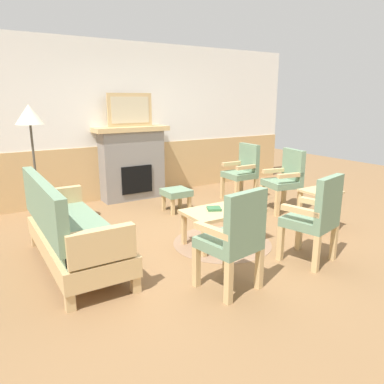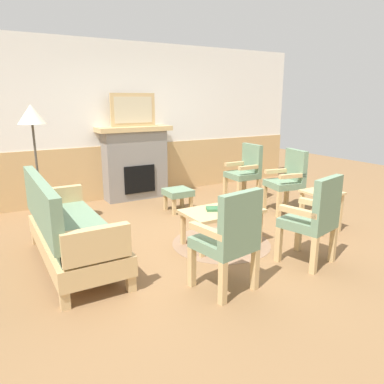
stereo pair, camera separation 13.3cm
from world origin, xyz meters
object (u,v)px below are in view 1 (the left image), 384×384
object	(u,v)px
armchair_front_left	(234,236)
floor_lamp_by_couch	(30,123)
couch	(71,232)
armchair_by_window_left	(243,169)
framed_picture	(130,110)
side_table	(320,198)
fireplace	(132,163)
coffee_table	(223,214)
armchair_front_center	(316,215)
book_on_table	(214,209)
armchair_near_fireplace	(286,178)
footstool	(176,194)

from	to	relation	value
armchair_front_left	floor_lamp_by_couch	xyz separation A→B (m)	(-1.22, 2.68, 0.91)
couch	armchair_by_window_left	distance (m)	3.48
framed_picture	side_table	bearing A→B (deg)	-61.71
floor_lamp_by_couch	armchair_front_left	bearing A→B (deg)	-65.45
fireplace	coffee_table	world-z (taller)	fireplace
armchair_by_window_left	armchair_front_center	world-z (taller)	same
book_on_table	armchair_front_center	world-z (taller)	armchair_front_center
armchair_near_fireplace	side_table	bearing A→B (deg)	-105.36
armchair_near_fireplace	fireplace	bearing A→B (deg)	131.95
coffee_table	floor_lamp_by_couch	world-z (taller)	floor_lamp_by_couch
framed_picture	armchair_near_fireplace	bearing A→B (deg)	-48.05
framed_picture	book_on_table	distance (m)	2.75
armchair_near_fireplace	armchair_by_window_left	size ratio (longest dim) A/B	1.00
fireplace	armchair_near_fireplace	size ratio (longest dim) A/B	1.33
coffee_table	floor_lamp_by_couch	distance (m)	2.71
book_on_table	armchair_front_center	distance (m)	1.18
armchair_by_window_left	armchair_front_left	world-z (taller)	same
armchair_front_left	floor_lamp_by_couch	distance (m)	3.08
coffee_table	fireplace	bearing A→B (deg)	92.19
floor_lamp_by_couch	armchair_near_fireplace	bearing A→B (deg)	-17.61
armchair_front_center	side_table	size ratio (longest dim) A/B	1.78
book_on_table	armchair_by_window_left	world-z (taller)	armchair_by_window_left
book_on_table	armchair_by_window_left	distance (m)	2.18
framed_picture	armchair_near_fireplace	distance (m)	2.83
armchair_front_center	armchair_by_window_left	bearing A→B (deg)	67.49
framed_picture	coffee_table	xyz separation A→B (m)	(0.10, -2.55, -1.17)
armchair_front_left	side_table	bearing A→B (deg)	19.01
couch	coffee_table	bearing A→B (deg)	-10.10
armchair_by_window_left	armchair_front_center	distance (m)	2.64
armchair_front_center	floor_lamp_by_couch	world-z (taller)	floor_lamp_by_couch
armchair_by_window_left	armchair_front_center	size ratio (longest dim) A/B	1.00
framed_picture	book_on_table	bearing A→B (deg)	-90.15
footstool	armchair_front_left	xyz separation A→B (m)	(-0.78, -2.45, 0.25)
coffee_table	armchair_by_window_left	bearing A→B (deg)	43.99
fireplace	armchair_by_window_left	bearing A→B (deg)	-33.34
coffee_table	side_table	bearing A→B (deg)	-11.18
framed_picture	armchair_near_fireplace	world-z (taller)	framed_picture
armchair_by_window_left	armchair_front_left	size ratio (longest dim) A/B	1.00
armchair_front_center	side_table	bearing A→B (deg)	36.78
side_table	framed_picture	bearing A→B (deg)	118.29
fireplace	floor_lamp_by_couch	bearing A→B (deg)	-153.66
footstool	side_table	distance (m)	2.16
armchair_front_center	floor_lamp_by_couch	xyz separation A→B (m)	(-2.35, 2.66, 0.91)
coffee_table	side_table	xyz separation A→B (m)	(1.43, -0.28, 0.05)
armchair_near_fireplace	floor_lamp_by_couch	distance (m)	3.78
footstool	side_table	size ratio (longest dim) A/B	0.73
couch	floor_lamp_by_couch	world-z (taller)	floor_lamp_by_couch
couch	floor_lamp_by_couch	size ratio (longest dim) A/B	1.07
couch	armchair_front_center	world-z (taller)	same
armchair_front_center	framed_picture	bearing A→B (deg)	99.99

